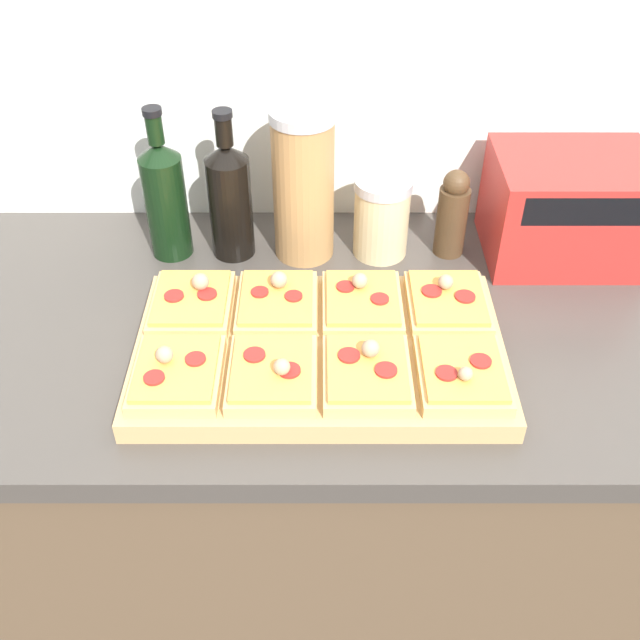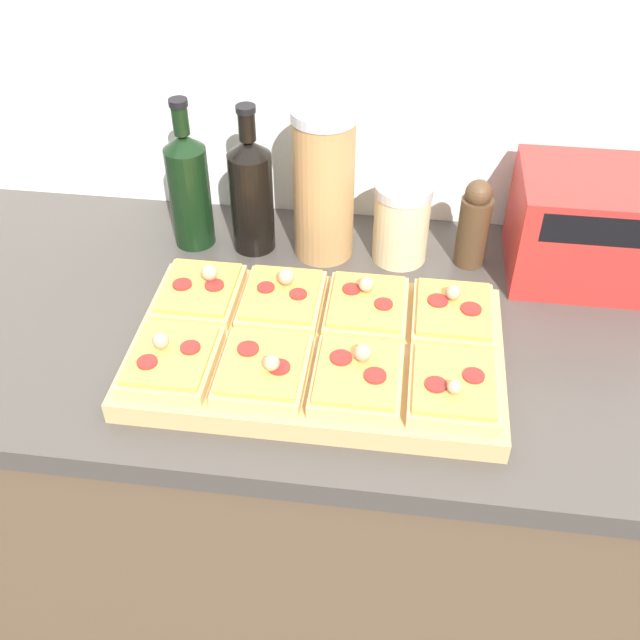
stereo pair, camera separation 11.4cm
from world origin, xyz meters
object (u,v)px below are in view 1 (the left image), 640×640
at_px(olive_oil_bottle, 166,197).
at_px(pepper_mill, 453,214).
at_px(grain_jar_tall, 304,185).
at_px(toaster_oven, 568,208).
at_px(wine_bottle, 230,198).
at_px(grain_jar_short, 382,216).
at_px(cutting_board, 320,351).

bearing_deg(olive_oil_bottle, pepper_mill, 0.00).
bearing_deg(grain_jar_tall, toaster_oven, -0.11).
height_order(grain_jar_tall, toaster_oven, grain_jar_tall).
bearing_deg(toaster_oven, olive_oil_bottle, 179.93).
distance_m(olive_oil_bottle, toaster_oven, 0.71).
bearing_deg(wine_bottle, grain_jar_tall, 0.00).
relative_size(olive_oil_bottle, grain_jar_short, 1.87).
relative_size(wine_bottle, grain_jar_short, 1.84).
bearing_deg(cutting_board, grain_jar_tall, 95.52).
bearing_deg(grain_jar_tall, pepper_mill, 0.00).
bearing_deg(pepper_mill, olive_oil_bottle, 180.00).
xyz_separation_m(cutting_board, wine_bottle, (-0.16, 0.29, 0.10)).
bearing_deg(olive_oil_bottle, cutting_board, -47.16).
relative_size(wine_bottle, pepper_mill, 1.66).
distance_m(olive_oil_bottle, pepper_mill, 0.51).
height_order(olive_oil_bottle, pepper_mill, olive_oil_bottle).
relative_size(cutting_board, grain_jar_short, 3.73).
height_order(olive_oil_bottle, grain_jar_short, olive_oil_bottle).
distance_m(wine_bottle, grain_jar_short, 0.27).
xyz_separation_m(grain_jar_tall, grain_jar_short, (0.14, -0.00, -0.06)).
height_order(olive_oil_bottle, toaster_oven, olive_oil_bottle).
relative_size(olive_oil_bottle, pepper_mill, 1.68).
height_order(cutting_board, wine_bottle, wine_bottle).
xyz_separation_m(grain_jar_short, pepper_mill, (0.13, 0.00, 0.01)).
xyz_separation_m(cutting_board, pepper_mill, (0.24, 0.29, 0.06)).
distance_m(olive_oil_bottle, wine_bottle, 0.11).
height_order(grain_jar_tall, pepper_mill, grain_jar_tall).
distance_m(grain_jar_short, pepper_mill, 0.13).
xyz_separation_m(olive_oil_bottle, toaster_oven, (0.71, -0.00, -0.02)).
xyz_separation_m(olive_oil_bottle, pepper_mill, (0.50, 0.00, -0.03)).
bearing_deg(grain_jar_short, grain_jar_tall, 180.00).
relative_size(olive_oil_bottle, wine_bottle, 1.02).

